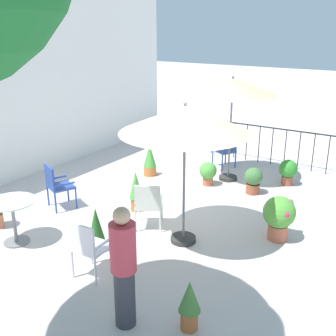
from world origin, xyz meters
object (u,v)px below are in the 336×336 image
at_px(cafe_table_0, 13,214).
at_px(potted_plant_0, 136,189).
at_px(potted_plant_1, 208,172).
at_px(potted_plant_5, 150,160).
at_px(potted_plant_4, 288,171).
at_px(patio_umbrella_0, 233,88).
at_px(patio_chair_1, 226,149).
at_px(standing_person, 124,267).
at_px(potted_plant_2, 253,179).
at_px(potted_plant_6, 279,215).
at_px(patio_umbrella_1, 185,120).
at_px(patio_chair_0, 57,184).
at_px(patio_chair_3, 148,203).
at_px(potted_plant_3, 96,229).
at_px(potted_plant_7, 190,303).
at_px(patio_chair_2, 88,245).

height_order(cafe_table_0, potted_plant_0, potted_plant_0).
relative_size(potted_plant_1, potted_plant_5, 0.69).
bearing_deg(potted_plant_4, patio_umbrella_0, 108.73).
xyz_separation_m(patio_chair_1, standing_person, (-6.11, -1.53, 0.30)).
bearing_deg(potted_plant_2, potted_plant_6, -145.94).
xyz_separation_m(patio_umbrella_1, patio_chair_1, (3.93, 1.06, -1.62)).
distance_m(patio_chair_0, patio_chair_3, 2.10).
distance_m(potted_plant_0, potted_plant_3, 1.64).
bearing_deg(potted_plant_3, patio_umbrella_0, -5.41).
height_order(cafe_table_0, potted_plant_2, cafe_table_0).
bearing_deg(cafe_table_0, patio_chair_0, 18.52).
bearing_deg(potted_plant_4, patio_chair_0, 137.51).
height_order(potted_plant_3, potted_plant_5, potted_plant_5).
relative_size(potted_plant_3, potted_plant_7, 1.14).
height_order(patio_chair_3, potted_plant_5, patio_chair_3).
bearing_deg(potted_plant_1, patio_chair_3, -177.47).
bearing_deg(potted_plant_0, potted_plant_4, -34.52).
xyz_separation_m(patio_umbrella_0, potted_plant_2, (-0.49, -0.83, -1.89)).
bearing_deg(potted_plant_5, patio_chair_3, -144.99).
distance_m(patio_umbrella_1, patio_chair_2, 2.40).
distance_m(cafe_table_0, potted_plant_0, 2.37).
relative_size(patio_chair_3, potted_plant_0, 1.07).
relative_size(patio_umbrella_1, potted_plant_4, 4.00).
bearing_deg(potted_plant_7, cafe_table_0, 86.65).
height_order(patio_chair_0, potted_plant_0, patio_chair_0).
distance_m(patio_umbrella_1, potted_plant_1, 3.29).
bearing_deg(cafe_table_0, patio_chair_2, -92.12).
bearing_deg(potted_plant_5, standing_person, -147.76).
bearing_deg(patio_chair_0, patio_chair_3, -82.40).
bearing_deg(patio_chair_3, potted_plant_4, -22.01).
height_order(patio_umbrella_1, standing_person, patio_umbrella_1).
height_order(potted_plant_2, potted_plant_5, potted_plant_5).
bearing_deg(patio_chair_0, standing_person, -120.39).
height_order(potted_plant_5, standing_person, standing_person).
relative_size(potted_plant_5, potted_plant_7, 1.18).
bearing_deg(potted_plant_4, potted_plant_0, 145.48).
distance_m(patio_chair_0, potted_plant_3, 1.99).
bearing_deg(patio_chair_0, patio_umbrella_0, -33.04).
xyz_separation_m(potted_plant_4, potted_plant_5, (-1.24, 3.08, 0.05)).
distance_m(cafe_table_0, potted_plant_3, 1.47).
xyz_separation_m(potted_plant_1, potted_plant_2, (0.10, -1.07, 0.01)).
bearing_deg(patio_chair_3, patio_umbrella_1, -93.86).
xyz_separation_m(potted_plant_3, potted_plant_5, (3.42, 1.36, 0.00)).
bearing_deg(patio_chair_2, patio_chair_0, 57.19).
xyz_separation_m(cafe_table_0, potted_plant_3, (0.57, -1.35, -0.15)).
height_order(potted_plant_3, standing_person, standing_person).
height_order(potted_plant_6, potted_plant_7, potted_plant_6).
xyz_separation_m(cafe_table_0, potted_plant_0, (2.16, -0.95, -0.09)).
bearing_deg(potted_plant_5, potted_plant_1, -82.23).
bearing_deg(potted_plant_7, standing_person, 116.35).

